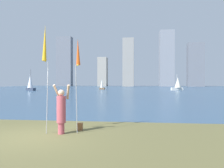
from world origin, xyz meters
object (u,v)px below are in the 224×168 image
Objects in this scene: person at (61,110)px; sailboat_1 at (102,85)px; sailboat_3 at (178,84)px; sailboat_0 at (30,83)px; kite_flag_left at (45,45)px; kite_flag_right at (78,55)px; bag at (80,127)px.

person is 53.87m from sailboat_1.
sailboat_3 is (12.91, 48.71, 0.73)m from person.
sailboat_3 is (35.97, 5.72, -0.20)m from sailboat_0.
person is at bearing 15.10° from kite_flag_left.
sailboat_1 is at bearing 96.94° from kite_flag_left.
kite_flag_left is 1.27m from kite_flag_right.
bag is (0.54, 0.71, -0.77)m from person.
person is 50.40m from sailboat_3.
kite_flag_right is 50.01m from sailboat_3.
sailboat_3 is at bearing 75.71° from kite_flag_right.
person is 48.80m from sailboat_0.
kite_flag_left reaches higher than sailboat_3.
kite_flag_right is 0.92× the size of sailboat_3.
sailboat_0 is 1.43× the size of sailboat_1.
bag is 49.60m from sailboat_3.
kite_flag_left reaches higher than sailboat_1.
kite_flag_left is (-0.58, -0.16, 2.42)m from person.
kite_flag_right is (0.58, 0.27, 2.11)m from person.
bag is (1.11, 0.86, -3.19)m from kite_flag_left.
person is 2.21m from kite_flag_right.
kite_flag_left is 1.16× the size of sailboat_1.
sailboat_3 is (20.01, -4.68, 0.28)m from sailboat_1.
sailboat_0 is (-23.60, 42.29, 1.70)m from bag.
kite_flag_right is at bearing -81.78° from sailboat_1.
person is 0.46× the size of kite_flag_left.
kite_flag_right is 0.72× the size of sailboat_0.
sailboat_0 is (-23.63, 42.72, -1.18)m from kite_flag_right.
bag is at bearing -104.46° from sailboat_3.
sailboat_3 is (12.38, 48.01, 1.50)m from bag.
kite_flag_right is at bearing -61.05° from sailboat_0.
sailboat_0 is at bearing 119.16° from bag.
bag is (-0.04, 0.44, -2.88)m from kite_flag_right.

